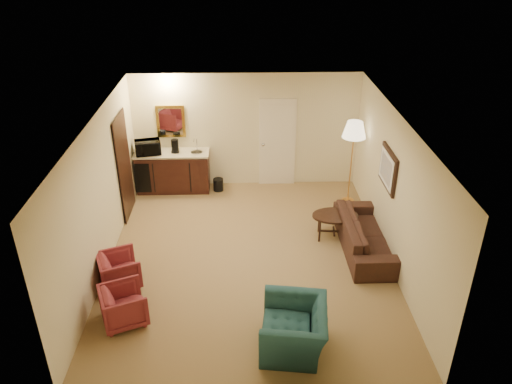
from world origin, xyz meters
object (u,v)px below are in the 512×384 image
microwave (148,146)px  coffee_maker (175,146)px  wetbar_cabinet (173,171)px  floor_lamp (351,163)px  waste_bin (218,185)px  sofa (366,230)px  rose_chair_near (119,269)px  rose_chair_far (124,304)px  coffee_table (334,226)px  teal_armchair (294,322)px

microwave → coffee_maker: microwave is taller
wetbar_cabinet → floor_lamp: (3.85, -0.68, 0.46)m
waste_bin → sofa: bearing=-41.0°
rose_chair_near → rose_chair_far: bearing=173.4°
wetbar_cabinet → floor_lamp: bearing=-9.9°
microwave → coffee_maker: (0.58, 0.06, -0.04)m
sofa → microwave: bearing=60.2°
coffee_table → waste_bin: size_ratio=3.07×
rose_chair_far → waste_bin: 4.43m
sofa → floor_lamp: (0.05, 1.82, 0.51)m
coffee_table → waste_bin: (-2.30, 2.03, -0.11)m
sofa → rose_chair_far: sofa is taller
sofa → coffee_table: 0.66m
teal_armchair → rose_chair_far: 2.57m
teal_armchair → sofa: bearing=154.8°
sofa → waste_bin: (-2.80, 2.43, -0.27)m
rose_chair_far → microwave: (-0.25, 4.26, 0.78)m
wetbar_cabinet → rose_chair_far: (-0.25, -4.32, -0.13)m
floor_lamp → coffee_maker: floor_lamp is taller
teal_armchair → floor_lamp: floor_lamp is taller
coffee_table → waste_bin: 3.06m
sofa → teal_armchair: teal_armchair is taller
waste_bin → microwave: bearing=179.6°
sofa → teal_armchair: 2.88m
rose_chair_far → waste_bin: (1.25, 4.25, -0.18)m
wetbar_cabinet → coffee_table: (3.30, -2.10, -0.21)m
sofa → rose_chair_near: (-4.30, -0.94, -0.09)m
rose_chair_near → coffee_maker: bearing=-32.0°
microwave → coffee_maker: bearing=-7.7°
teal_armchair → microwave: microwave is taller
sofa → microwave: size_ratio=3.89×
teal_armchair → coffee_maker: size_ratio=3.47×
sofa → rose_chair_near: sofa is taller
rose_chair_near → rose_chair_far: 0.92m
sofa → rose_chair_far: 4.44m
waste_bin → microwave: size_ratio=0.52×
rose_chair_far → waste_bin: rose_chair_far is taller
waste_bin → wetbar_cabinet: bearing=176.0°
teal_armchair → floor_lamp: (1.61, 4.24, 0.47)m
teal_armchair → microwave: size_ratio=1.90×
microwave → rose_chair_near: bearing=-103.9°
rose_chair_far → microwave: 4.34m
wetbar_cabinet → coffee_table: 3.91m
teal_armchair → microwave: 5.62m
rose_chair_far → microwave: microwave is taller
wetbar_cabinet → sofa: (3.80, -2.50, -0.05)m
rose_chair_far → floor_lamp: 5.52m
coffee_maker → rose_chair_near: bearing=-99.6°
floor_lamp → teal_armchair: bearing=-110.7°
waste_bin → rose_chair_near: bearing=-114.0°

